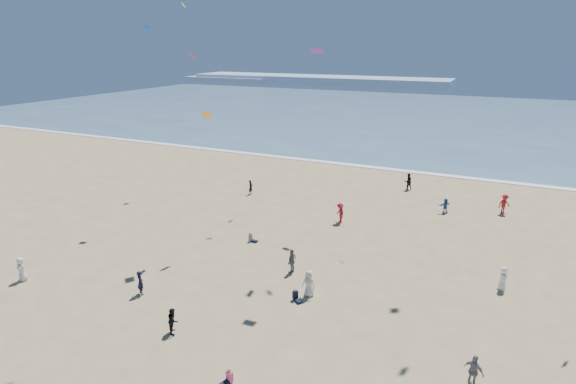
% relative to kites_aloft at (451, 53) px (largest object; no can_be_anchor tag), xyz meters
% --- Properties ---
extents(ocean, '(220.00, 100.00, 0.06)m').
position_rel_kites_aloft_xyz_m(ocean, '(-9.20, 82.10, -15.41)').
color(ocean, '#476B84').
rests_on(ocean, ground).
extents(surf_line, '(220.00, 1.20, 0.08)m').
position_rel_kites_aloft_xyz_m(surf_line, '(-9.20, 32.10, -15.40)').
color(surf_line, white).
rests_on(surf_line, ground).
extents(headland_far, '(110.00, 20.00, 3.20)m').
position_rel_kites_aloft_xyz_m(headland_far, '(-69.20, 157.10, -13.84)').
color(headland_far, '#7A8EA8').
rests_on(headland_far, ground).
extents(headland_near, '(40.00, 14.00, 2.00)m').
position_rel_kites_aloft_xyz_m(headland_near, '(-109.20, 152.10, -14.44)').
color(headland_near, '#7A8EA8').
rests_on(headland_near, ground).
extents(standing_flyers, '(38.75, 43.96, 1.94)m').
position_rel_kites_aloft_xyz_m(standing_flyers, '(-5.01, 4.52, -14.56)').
color(standing_flyers, black).
rests_on(standing_flyers, ground).
extents(seated_group, '(16.20, 17.95, 0.84)m').
position_rel_kites_aloft_xyz_m(seated_group, '(-7.60, -6.27, -15.02)').
color(seated_group, white).
rests_on(seated_group, ground).
extents(kites_aloft, '(42.86, 41.26, 28.54)m').
position_rel_kites_aloft_xyz_m(kites_aloft, '(0.00, 0.00, 0.00)').
color(kites_aloft, '#512D98').
rests_on(kites_aloft, ground).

